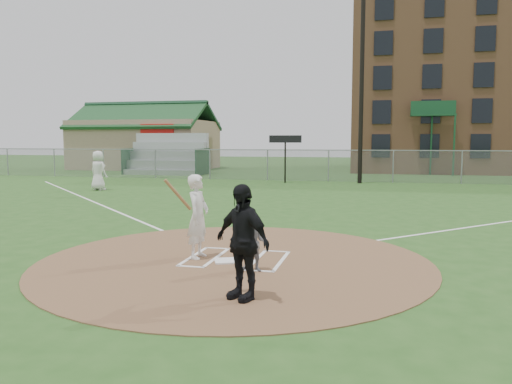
% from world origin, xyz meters
% --- Properties ---
extents(ground, '(140.00, 140.00, 0.00)m').
position_xyz_m(ground, '(0.00, 0.00, 0.00)').
color(ground, '#264F1B').
rests_on(ground, ground).
extents(dirt_circle, '(8.40, 8.40, 0.02)m').
position_xyz_m(dirt_circle, '(0.00, 0.00, 0.01)').
color(dirt_circle, brown).
rests_on(dirt_circle, ground).
extents(home_plate, '(0.64, 0.64, 0.03)m').
position_xyz_m(home_plate, '(-0.14, -0.15, 0.04)').
color(home_plate, white).
rests_on(home_plate, dirt_circle).
extents(foul_line_third, '(17.04, 17.04, 0.01)m').
position_xyz_m(foul_line_third, '(-9.00, 9.00, 0.01)').
color(foul_line_third, white).
rests_on(foul_line_third, ground).
extents(catcher, '(0.57, 0.45, 1.15)m').
position_xyz_m(catcher, '(0.61, -0.78, 0.59)').
color(catcher, gray).
rests_on(catcher, dirt_circle).
extents(umpire, '(1.19, 0.93, 1.88)m').
position_xyz_m(umpire, '(0.84, -2.49, 0.96)').
color(umpire, black).
rests_on(umpire, dirt_circle).
extents(ondeck_player, '(1.15, 0.92, 2.06)m').
position_xyz_m(ondeck_player, '(-11.23, 13.36, 1.03)').
color(ondeck_player, silver).
rests_on(ondeck_player, ground).
extents(batters_boxes, '(2.08, 1.88, 0.01)m').
position_xyz_m(batters_boxes, '(0.00, 0.15, 0.03)').
color(batters_boxes, white).
rests_on(batters_boxes, dirt_circle).
extents(batter_at_plate, '(0.79, 0.97, 1.84)m').
position_xyz_m(batter_at_plate, '(-0.84, 0.04, 0.94)').
color(batter_at_plate, silver).
rests_on(batter_at_plate, dirt_circle).
extents(outfield_fence, '(56.08, 0.08, 2.03)m').
position_xyz_m(outfield_fence, '(0.00, 22.00, 1.02)').
color(outfield_fence, slate).
rests_on(outfield_fence, ground).
extents(bleachers, '(6.08, 3.20, 3.20)m').
position_xyz_m(bleachers, '(-13.00, 26.20, 1.59)').
color(bleachers, '#B7BABF').
rests_on(bleachers, ground).
extents(clubhouse, '(12.20, 8.71, 6.23)m').
position_xyz_m(clubhouse, '(-18.00, 32.99, 2.39)').
color(clubhouse, tan).
rests_on(clubhouse, ground).
extents(light_pole, '(1.20, 0.30, 12.22)m').
position_xyz_m(light_pole, '(2.00, 21.00, 6.61)').
color(light_pole, black).
rests_on(light_pole, ground).
extents(scoreboard_sign, '(2.00, 0.10, 2.93)m').
position_xyz_m(scoreboard_sign, '(-2.50, 20.20, 2.39)').
color(scoreboard_sign, black).
rests_on(scoreboard_sign, ground).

